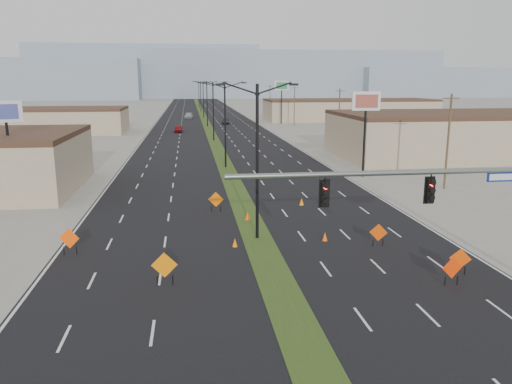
{
  "coord_description": "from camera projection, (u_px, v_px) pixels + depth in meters",
  "views": [
    {
      "loc": [
        -4.27,
        -19.19,
        10.17
      ],
      "look_at": [
        -0.11,
        11.74,
        3.2
      ],
      "focal_mm": 35.0,
      "sensor_mm": 36.0,
      "label": 1
    }
  ],
  "objects": [
    {
      "name": "cone_2",
      "position": [
        302.0,
        202.0,
        41.63
      ],
      "size": [
        0.45,
        0.45,
        0.64
      ],
      "primitive_type": "cone",
      "rotation": [
        0.0,
        0.0,
        -0.19
      ],
      "color": "orange",
      "rests_on": "ground"
    },
    {
      "name": "car_left",
      "position": [
        178.0,
        129.0,
        100.85
      ],
      "size": [
        1.59,
        3.93,
        1.34
      ],
      "primitive_type": "imported",
      "rotation": [
        0.0,
        0.0,
        -0.0
      ],
      "color": "maroon",
      "rests_on": "ground"
    },
    {
      "name": "construction_sign_0",
      "position": [
        69.0,
        239.0,
        29.59
      ],
      "size": [
        1.22,
        0.35,
        1.67
      ],
      "rotation": [
        0.0,
        0.0,
        -0.25
      ],
      "color": "#FF4905",
      "rests_on": "ground"
    },
    {
      "name": "mesa_backdrop",
      "position": [
        147.0,
        72.0,
        323.48
      ],
      "size": [
        140.0,
        50.0,
        32.0
      ],
      "primitive_type": "cube",
      "color": "#8897A9",
      "rests_on": "ground"
    },
    {
      "name": "streetlight_0",
      "position": [
        257.0,
        157.0,
        31.76
      ],
      "size": [
        5.15,
        0.24,
        10.02
      ],
      "color": "black",
      "rests_on": "ground"
    },
    {
      "name": "construction_sign_4",
      "position": [
        452.0,
        269.0,
        25.18
      ],
      "size": [
        1.13,
        0.18,
        1.52
      ],
      "rotation": [
        0.0,
        0.0,
        0.13
      ],
      "color": "red",
      "rests_on": "ground"
    },
    {
      "name": "car_mid",
      "position": [
        226.0,
        121.0,
        120.35
      ],
      "size": [
        2.06,
        4.53,
        1.44
      ],
      "primitive_type": "imported",
      "rotation": [
        0.0,
        0.0,
        -0.12
      ],
      "color": "black",
      "rests_on": "ground"
    },
    {
      "name": "streetlight_5",
      "position": [
        201.0,
        95.0,
        167.18
      ],
      "size": [
        5.15,
        0.24,
        10.02
      ],
      "color": "black",
      "rests_on": "ground"
    },
    {
      "name": "utility_pole_0",
      "position": [
        448.0,
        140.0,
        47.1
      ],
      "size": [
        1.6,
        0.2,
        9.0
      ],
      "color": "#4C3823",
      "rests_on": "ground"
    },
    {
      "name": "construction_sign_5",
      "position": [
        460.0,
        260.0,
        26.52
      ],
      "size": [
        1.05,
        0.45,
        1.49
      ],
      "rotation": [
        0.0,
        0.0,
        -0.38
      ],
      "color": "#E04204",
      "rests_on": "ground"
    },
    {
      "name": "utility_pole_2",
      "position": [
        294.0,
        105.0,
        114.81
      ],
      "size": [
        1.6,
        0.2,
        9.0
      ],
      "color": "#4C3823",
      "rests_on": "ground"
    },
    {
      "name": "cone_3",
      "position": [
        248.0,
        216.0,
        37.15
      ],
      "size": [
        0.43,
        0.43,
        0.69
      ],
      "primitive_type": "cone",
      "rotation": [
        0.0,
        0.0,
        -0.04
      ],
      "color": "#FF5D05",
      "rests_on": "ground"
    },
    {
      "name": "utility_pole_3",
      "position": [
        270.0,
        100.0,
        148.66
      ],
      "size": [
        1.6,
        0.2,
        9.0
      ],
      "color": "#4C3823",
      "rests_on": "ground"
    },
    {
      "name": "streetlight_6",
      "position": [
        199.0,
        93.0,
        194.27
      ],
      "size": [
        5.15,
        0.24,
        10.02
      ],
      "color": "black",
      "rests_on": "ground"
    },
    {
      "name": "construction_sign_3",
      "position": [
        378.0,
        233.0,
        31.14
      ],
      "size": [
        1.06,
        0.38,
        1.47
      ],
      "rotation": [
        0.0,
        0.0,
        -0.32
      ],
      "color": "#D74204",
      "rests_on": "ground"
    },
    {
      "name": "cone_0",
      "position": [
        235.0,
        243.0,
        31.18
      ],
      "size": [
        0.34,
        0.34,
        0.55
      ],
      "primitive_type": "cone",
      "rotation": [
        0.0,
        0.0,
        0.02
      ],
      "color": "orange",
      "rests_on": "ground"
    },
    {
      "name": "building_se_near",
      "position": [
        469.0,
        136.0,
        68.68
      ],
      "size": [
        36.0,
        18.0,
        5.5
      ],
      "primitive_type": "cube",
      "color": "tan",
      "rests_on": "ground"
    },
    {
      "name": "cone_1",
      "position": [
        325.0,
        237.0,
        32.33
      ],
      "size": [
        0.4,
        0.4,
        0.58
      ],
      "primitive_type": "cone",
      "rotation": [
        0.0,
        0.0,
        -0.16
      ],
      "color": "#FF5705",
      "rests_on": "ground"
    },
    {
      "name": "car_far",
      "position": [
        189.0,
        116.0,
        138.15
      ],
      "size": [
        2.5,
        5.28,
        1.49
      ],
      "primitive_type": "imported",
      "rotation": [
        0.0,
        0.0,
        -0.08
      ],
      "color": "#9EA4A7",
      "rests_on": "ground"
    },
    {
      "name": "median_strip",
      "position": [
        207.0,
        125.0,
        118.06
      ],
      "size": [
        2.0,
        400.0,
        0.04
      ],
      "primitive_type": "cube",
      "color": "#254619",
      "rests_on": "ground"
    },
    {
      "name": "pole_sign_west",
      "position": [
        6.0,
        120.0,
        43.42
      ],
      "size": [
        2.68,
        1.42,
        8.49
      ],
      "rotation": [
        0.0,
        0.0,
        0.41
      ],
      "color": "black",
      "rests_on": "ground"
    },
    {
      "name": "mesa_east",
      "position": [
        474.0,
        83.0,
        323.28
      ],
      "size": [
        160.0,
        50.0,
        18.0
      ],
      "primitive_type": "cube",
      "color": "#8897A9",
      "rests_on": "ground"
    },
    {
      "name": "building_se_far",
      "position": [
        349.0,
        110.0,
        132.13
      ],
      "size": [
        44.0,
        16.0,
        5.0
      ],
      "primitive_type": "cube",
      "color": "tan",
      "rests_on": "ground"
    },
    {
      "name": "pole_sign_east_near",
      "position": [
        366.0,
        108.0,
        52.67
      ],
      "size": [
        2.98,
        0.7,
        9.08
      ],
      "rotation": [
        0.0,
        0.0,
        -0.11
      ],
      "color": "black",
      "rests_on": "ground"
    },
    {
      "name": "construction_sign_2",
      "position": [
        216.0,
        200.0,
        39.44
      ],
      "size": [
        1.18,
        0.31,
        1.61
      ],
      "rotation": [
        0.0,
        0.0,
        -0.22
      ],
      "color": "#E45F04",
      "rests_on": "ground"
    },
    {
      "name": "pole_sign_east_far",
      "position": [
        282.0,
        89.0,
        118.85
      ],
      "size": [
        3.24,
        1.49,
        10.19
      ],
      "rotation": [
        0.0,
        0.0,
        -0.36
      ],
      "color": "black",
      "rests_on": "ground"
    },
    {
      "name": "ground",
      "position": [
        295.0,
        324.0,
        21.33
      ],
      "size": [
        600.0,
        600.0,
        0.0
      ],
      "primitive_type": "plane",
      "color": "gray",
      "rests_on": "ground"
    },
    {
      "name": "streetlight_3",
      "position": [
        207.0,
        102.0,
        113.01
      ],
      "size": [
        5.15,
        0.24,
        10.02
      ],
      "color": "black",
      "rests_on": "ground"
    },
    {
      "name": "streetlight_2",
      "position": [
        213.0,
        109.0,
        85.93
      ],
      "size": [
        5.15,
        0.24,
        10.02
      ],
      "color": "black",
      "rests_on": "ground"
    },
    {
      "name": "streetlight_1",
      "position": [
        225.0,
        122.0,
        58.84
      ],
      "size": [
        5.15,
        0.24,
        10.02
      ],
      "color": "black",
      "rests_on": "ground"
    },
    {
      "name": "streetlight_4",
      "position": [
        203.0,
        98.0,
        140.1
      ],
      "size": [
        5.15,
        0.24,
        10.02
      ],
      "color": "black",
      "rests_on": "ground"
    },
    {
      "name": "mesa_center",
      "position": [
        258.0,
        75.0,
        313.67
      ],
      "size": [
        220.0,
        50.0,
        28.0
      ],
      "primitive_type": "cube",
      "color": "#8897A9",
      "rests_on": "ground"
    },
    {
      "name": "signal_mast",
      "position": [
        467.0,
        198.0,
        23.33
      ],
      "size": [
        16.3,
        0.6,
        8.0
      ],
      "color": "slate",
      "rests_on": "ground"
    },
    {
      "name": "road_surface",
      "position": [
        207.0,
        125.0,
        118.06
      ],
      "size": [
        25.0,
        400.0,
        0.02
      ],
      "primitive_type": "cube",
      "color": "black",
      "rests_on": "ground"
    },
    {
      "name": "building_sw_far",
      "position": [
        48.0,
        122.0,
        98.9
      ],
      "size": [
        30.0,
        14.0,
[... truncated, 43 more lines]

